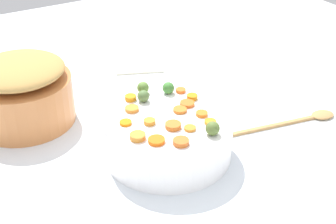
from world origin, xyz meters
TOP-DOWN VIEW (x-y plane):
  - tabletop at (0.00, 0.00)m, footprint 2.40×2.40m
  - serving_bowl_carrots at (-0.03, -0.02)m, footprint 0.30×0.30m
  - metal_pot at (0.22, -0.34)m, footprint 0.26×0.26m
  - stuffing_mound at (0.22, -0.34)m, footprint 0.23×0.23m
  - carrot_slice_0 at (0.07, -0.04)m, footprint 0.03×0.03m
  - carrot_slice_1 at (0.01, -0.13)m, footprint 0.04×0.04m
  - carrot_slice_2 at (-0.09, -0.04)m, footprint 0.05×0.05m
  - carrot_slice_3 at (0.07, 0.02)m, footprint 0.05×0.05m
  - carrot_slice_4 at (-0.11, -0.10)m, footprint 0.03×0.03m
  - carrot_slice_5 at (0.03, -0.09)m, footprint 0.04×0.04m
  - carrot_slice_6 at (-0.09, 0.05)m, footprint 0.03×0.03m
  - carrot_slice_7 at (0.02, -0.02)m, footprint 0.03×0.03m
  - carrot_slice_8 at (-0.06, -0.03)m, footprint 0.04×0.04m
  - carrot_slice_9 at (-0.04, 0.05)m, footprint 0.04×0.04m
  - carrot_slice_10 at (-0.01, 0.02)m, footprint 0.04×0.04m
  - carrot_slice_11 at (0.01, 0.09)m, footprint 0.04×0.04m
  - carrot_slice_12 at (0.05, 0.05)m, footprint 0.04×0.04m
  - carrot_slice_13 at (-0.12, -0.06)m, footprint 0.04×0.04m
  - carrot_slice_14 at (-0.09, 0.01)m, footprint 0.03×0.03m
  - brussels_sprout_0 at (-0.01, -0.11)m, footprint 0.03×0.03m
  - brussels_sprout_1 at (-0.07, 0.09)m, footprint 0.03×0.03m
  - brussels_sprout_2 at (-0.08, -0.11)m, footprint 0.03×0.03m
  - brussels_sprout_3 at (-0.03, -0.15)m, footprint 0.03×0.03m
  - wooden_spoon at (-0.40, 0.03)m, footprint 0.33×0.09m
  - dish_towel at (-0.19, -0.49)m, footprint 0.19×0.18m

SIDE VIEW (x-z plane):
  - tabletop at x=0.00m, z-range 0.00..0.02m
  - dish_towel at x=-0.19m, z-range 0.02..0.03m
  - wooden_spoon at x=-0.40m, z-range 0.02..0.03m
  - serving_bowl_carrots at x=-0.03m, z-range 0.02..0.13m
  - metal_pot at x=0.22m, z-range 0.02..0.14m
  - carrot_slice_9 at x=-0.04m, z-range 0.13..0.13m
  - carrot_slice_0 at x=0.07m, z-range 0.13..0.13m
  - carrot_slice_6 at x=-0.09m, z-range 0.13..0.13m
  - carrot_slice_8 at x=-0.06m, z-range 0.13..0.13m
  - carrot_slice_4 at x=-0.11m, z-range 0.13..0.13m
  - carrot_slice_2 at x=-0.09m, z-range 0.13..0.13m
  - carrot_slice_14 at x=-0.09m, z-range 0.13..0.13m
  - carrot_slice_12 at x=0.05m, z-range 0.13..0.13m
  - carrot_slice_5 at x=0.03m, z-range 0.13..0.13m
  - carrot_slice_7 at x=0.02m, z-range 0.13..0.14m
  - carrot_slice_11 at x=0.01m, z-range 0.13..0.14m
  - carrot_slice_10 at x=-0.01m, z-range 0.13..0.14m
  - carrot_slice_13 at x=-0.12m, z-range 0.13..0.14m
  - carrot_slice_1 at x=0.01m, z-range 0.13..0.14m
  - carrot_slice_3 at x=0.07m, z-range 0.13..0.14m
  - brussels_sprout_0 at x=-0.01m, z-range 0.13..0.15m
  - brussels_sprout_2 at x=-0.08m, z-range 0.13..0.16m
  - brussels_sprout_3 at x=-0.03m, z-range 0.13..0.16m
  - brussels_sprout_1 at x=-0.07m, z-range 0.13..0.16m
  - stuffing_mound at x=0.22m, z-range 0.14..0.19m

